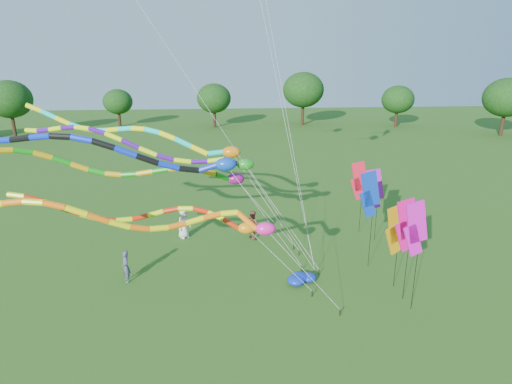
{
  "coord_description": "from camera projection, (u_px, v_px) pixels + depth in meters",
  "views": [
    {
      "loc": [
        -2.23,
        -15.2,
        10.59
      ],
      "look_at": [
        -0.57,
        3.18,
        4.8
      ],
      "focal_mm": 30.0,
      "sensor_mm": 36.0,
      "label": 1
    }
  ],
  "objects": [
    {
      "name": "ground",
      "position": [
        276.0,
        324.0,
        17.81
      ],
      "size": [
        160.0,
        160.0,
        0.0
      ],
      "primitive_type": "plane",
      "color": "#265917",
      "rests_on": "ground"
    },
    {
      "name": "tree_ring",
      "position": [
        316.0,
        285.0,
        10.06
      ],
      "size": [
        119.04,
        119.94,
        9.72
      ],
      "color": "#382314",
      "rests_on": "ground"
    },
    {
      "name": "tube_kite_red",
      "position": [
        164.0,
        217.0,
        18.37
      ],
      "size": [
        12.44,
        1.09,
        5.97
      ],
      "rotation": [
        0.0,
        0.0,
        -0.04
      ],
      "color": "black",
      "rests_on": "ground"
    },
    {
      "name": "tube_kite_orange",
      "position": [
        171.0,
        220.0,
        16.02
      ],
      "size": [
        12.9,
        1.63,
        6.54
      ],
      "rotation": [
        0.0,
        0.0,
        0.05
      ],
      "color": "black",
      "rests_on": "ground"
    },
    {
      "name": "tube_kite_purple",
      "position": [
        157.0,
        149.0,
        21.1
      ],
      "size": [
        14.72,
        3.97,
        8.04
      ],
      "rotation": [
        0.0,
        0.0,
        -0.24
      ],
      "color": "black",
      "rests_on": "ground"
    },
    {
      "name": "tube_kite_blue",
      "position": [
        118.0,
        152.0,
        19.49
      ],
      "size": [
        16.7,
        1.33,
        8.22
      ],
      "rotation": [
        0.0,
        0.0,
        0.0
      ],
      "color": "black",
      "rests_on": "ground"
    },
    {
      "name": "tube_kite_cyan",
      "position": [
        151.0,
        136.0,
        23.63
      ],
      "size": [
        15.23,
        5.06,
        8.58
      ],
      "rotation": [
        0.0,
        0.0,
        -0.29
      ],
      "color": "black",
      "rests_on": "ground"
    },
    {
      "name": "tube_kite_green",
      "position": [
        156.0,
        171.0,
        21.61
      ],
      "size": [
        14.22,
        2.23,
        7.26
      ],
      "rotation": [
        0.0,
        0.0,
        0.15
      ],
      "color": "black",
      "rests_on": "ground"
    },
    {
      "name": "banner_pole_red",
      "position": [
        359.0,
        181.0,
        26.28
      ],
      "size": [
        1.16,
        0.09,
        4.64
      ],
      "rotation": [
        0.0,
        0.0,
        0.01
      ],
      "color": "black",
      "rests_on": "ground"
    },
    {
      "name": "banner_pole_magenta_b",
      "position": [
        415.0,
        229.0,
        17.72
      ],
      "size": [
        1.16,
        0.22,
        5.08
      ],
      "rotation": [
        0.0,
        0.0,
        0.12
      ],
      "color": "black",
      "rests_on": "ground"
    },
    {
      "name": "banner_pole_blue_a",
      "position": [
        370.0,
        195.0,
        21.55
      ],
      "size": [
        1.16,
        0.18,
        5.27
      ],
      "rotation": [
        0.0,
        0.0,
        0.08
      ],
      "color": "black",
      "rests_on": "ground"
    },
    {
      "name": "banner_pole_violet",
      "position": [
        374.0,
        189.0,
        25.14
      ],
      "size": [
        1.13,
        0.45,
        4.49
      ],
      "rotation": [
        0.0,
        0.0,
        -0.32
      ],
      "color": "black",
      "rests_on": "ground"
    },
    {
      "name": "banner_pole_orange",
      "position": [
        395.0,
        230.0,
        19.83
      ],
      "size": [
        1.13,
        0.42,
        4.22
      ],
      "rotation": [
        0.0,
        0.0,
        0.3
      ],
      "color": "black",
      "rests_on": "ground"
    },
    {
      "name": "banner_pole_magenta_a",
      "position": [
        406.0,
        226.0,
        18.54
      ],
      "size": [
        1.16,
        0.27,
        4.91
      ],
      "rotation": [
        0.0,
        0.0,
        0.17
      ],
      "color": "black",
      "rests_on": "ground"
    },
    {
      "name": "blue_nylon_heap",
      "position": [
        299.0,
        279.0,
        21.04
      ],
      "size": [
        1.66,
        1.46,
        0.44
      ],
      "color": "#0D2CB3",
      "rests_on": "ground"
    },
    {
      "name": "person_a",
      "position": [
        184.0,
        224.0,
        26.15
      ],
      "size": [
        1.05,
        1.02,
        1.82
      ],
      "primitive_type": "imported",
      "rotation": [
        0.0,
        0.0,
        0.73
      ],
      "color": "silver",
      "rests_on": "ground"
    },
    {
      "name": "person_b",
      "position": [
        126.0,
        266.0,
        20.98
      ],
      "size": [
        0.6,
        0.7,
        1.64
      ],
      "primitive_type": "imported",
      "rotation": [
        0.0,
        0.0,
        -1.15
      ],
      "color": "#43475F",
      "rests_on": "ground"
    },
    {
      "name": "person_c",
      "position": [
        253.0,
        225.0,
        26.09
      ],
      "size": [
        1.04,
        1.08,
        1.76
      ],
      "primitive_type": "imported",
      "rotation": [
        0.0,
        0.0,
        2.2
      ],
      "color": "brown",
      "rests_on": "ground"
    }
  ]
}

